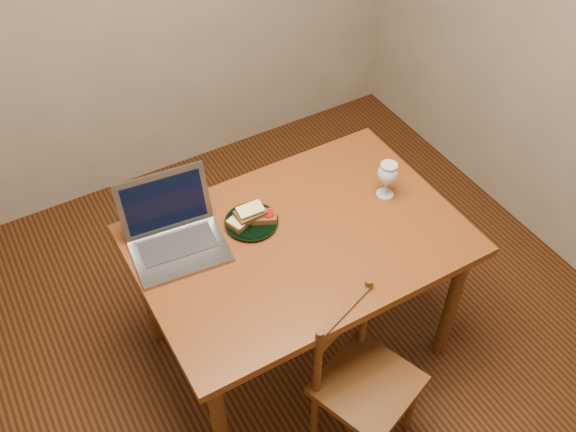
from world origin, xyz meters
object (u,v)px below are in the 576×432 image
milk_glass (387,180)px  chair (364,376)px  table (299,251)px  plate (252,223)px  laptop (173,228)px

milk_glass → chair: bearing=-129.9°
table → milk_glass: bearing=3.9°
chair → milk_glass: size_ratio=2.71×
table → chair: size_ratio=2.80×
chair → plate: bearing=81.1°
milk_glass → table: bearing=-176.1°
chair → laptop: laptop is taller
table → laptop: bearing=151.8°
chair → milk_glass: (0.45, 0.54, 0.40)m
plate → milk_glass: size_ratio=1.29×
laptop → plate: bearing=-7.8°
milk_glass → laptop: laptop is taller
plate → laptop: bearing=166.2°
table → chair: 0.56m
table → laptop: (-0.44, 0.24, 0.16)m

